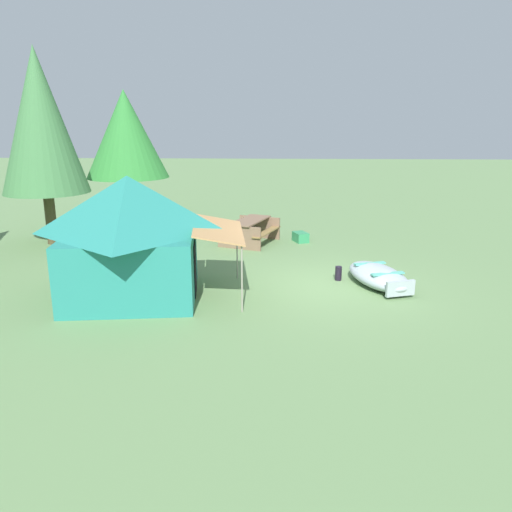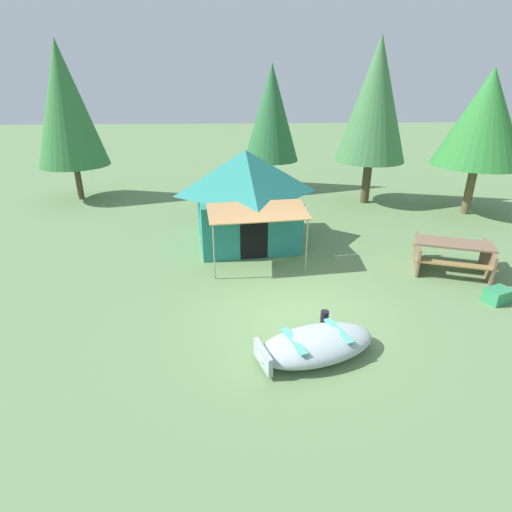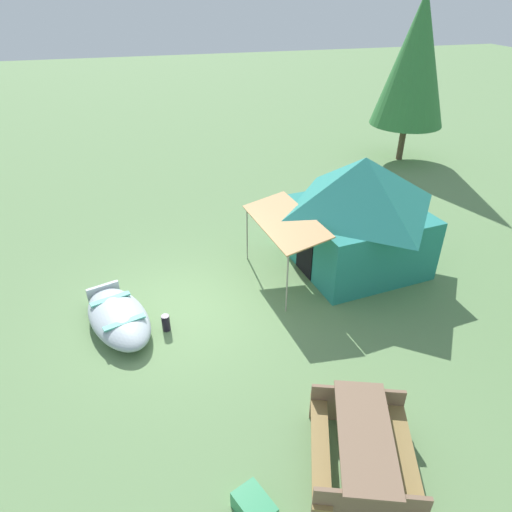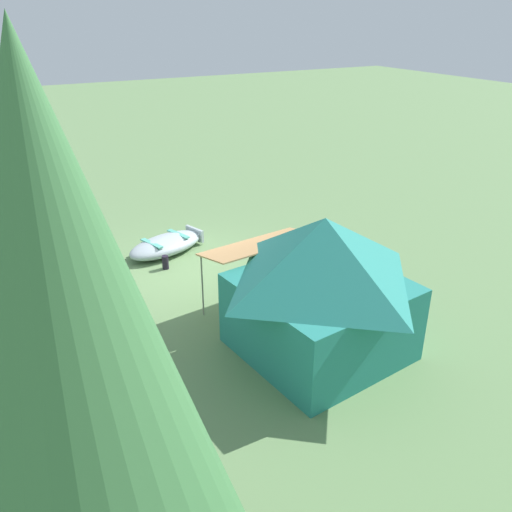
{
  "view_description": "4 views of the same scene",
  "coord_description": "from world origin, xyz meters",
  "px_view_note": "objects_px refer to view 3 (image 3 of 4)",
  "views": [
    {
      "loc": [
        -11.88,
        1.05,
        4.0
      ],
      "look_at": [
        -0.37,
        1.56,
        0.86
      ],
      "focal_mm": 35.8,
      "sensor_mm": 36.0,
      "label": 1
    },
    {
      "loc": [
        -1.22,
        -7.47,
        4.66
      ],
      "look_at": [
        -0.76,
        0.94,
        0.98
      ],
      "focal_mm": 28.69,
      "sensor_mm": 36.0,
      "label": 2
    },
    {
      "loc": [
        7.95,
        -0.54,
        6.16
      ],
      "look_at": [
        0.24,
        1.51,
        1.28
      ],
      "focal_mm": 31.68,
      "sensor_mm": 36.0,
      "label": 3
    },
    {
      "loc": [
        4.34,
        11.38,
        6.1
      ],
      "look_at": [
        -0.77,
        1.98,
        1.08
      ],
      "focal_mm": 37.01,
      "sensor_mm": 36.0,
      "label": 4
    }
  ],
  "objects_px": {
    "beached_rowboat": "(118,317)",
    "canvas_cabin_tent": "(359,211)",
    "fuel_can": "(166,323)",
    "pine_tree_far_center": "(416,60)",
    "picnic_table": "(363,446)",
    "cooler_box": "(254,508)"
  },
  "relations": [
    {
      "from": "canvas_cabin_tent",
      "to": "picnic_table",
      "type": "distance_m",
      "value": 5.86
    },
    {
      "from": "picnic_table",
      "to": "cooler_box",
      "type": "relative_size",
      "value": 4.03
    },
    {
      "from": "canvas_cabin_tent",
      "to": "cooler_box",
      "type": "height_order",
      "value": "canvas_cabin_tent"
    },
    {
      "from": "cooler_box",
      "to": "fuel_can",
      "type": "xyz_separation_m",
      "value": [
        -4.12,
        -0.79,
        0.02
      ]
    },
    {
      "from": "canvas_cabin_tent",
      "to": "fuel_can",
      "type": "xyz_separation_m",
      "value": [
        1.42,
        -4.84,
        -1.26
      ]
    },
    {
      "from": "canvas_cabin_tent",
      "to": "fuel_can",
      "type": "distance_m",
      "value": 5.2
    },
    {
      "from": "cooler_box",
      "to": "pine_tree_far_center",
      "type": "bearing_deg",
      "value": 143.0
    },
    {
      "from": "beached_rowboat",
      "to": "canvas_cabin_tent",
      "type": "height_order",
      "value": "canvas_cabin_tent"
    },
    {
      "from": "picnic_table",
      "to": "fuel_can",
      "type": "xyz_separation_m",
      "value": [
        -3.85,
        -2.47,
        -0.31
      ]
    },
    {
      "from": "canvas_cabin_tent",
      "to": "picnic_table",
      "type": "bearing_deg",
      "value": -24.2
    },
    {
      "from": "fuel_can",
      "to": "pine_tree_far_center",
      "type": "distance_m",
      "value": 13.42
    },
    {
      "from": "picnic_table",
      "to": "cooler_box",
      "type": "height_order",
      "value": "picnic_table"
    },
    {
      "from": "pine_tree_far_center",
      "to": "beached_rowboat",
      "type": "bearing_deg",
      "value": -54.63
    },
    {
      "from": "pine_tree_far_center",
      "to": "fuel_can",
      "type": "bearing_deg",
      "value": -50.93
    },
    {
      "from": "picnic_table",
      "to": "pine_tree_far_center",
      "type": "distance_m",
      "value": 14.56
    },
    {
      "from": "cooler_box",
      "to": "fuel_can",
      "type": "bearing_deg",
      "value": -169.11
    },
    {
      "from": "picnic_table",
      "to": "cooler_box",
      "type": "bearing_deg",
      "value": -80.87
    },
    {
      "from": "picnic_table",
      "to": "canvas_cabin_tent",
      "type": "bearing_deg",
      "value": 155.8
    },
    {
      "from": "fuel_can",
      "to": "pine_tree_far_center",
      "type": "height_order",
      "value": "pine_tree_far_center"
    },
    {
      "from": "picnic_table",
      "to": "pine_tree_far_center",
      "type": "xyz_separation_m",
      "value": [
        -12.01,
        7.58,
        3.22
      ]
    },
    {
      "from": "canvas_cabin_tent",
      "to": "fuel_can",
      "type": "height_order",
      "value": "canvas_cabin_tent"
    },
    {
      "from": "picnic_table",
      "to": "cooler_box",
      "type": "distance_m",
      "value": 1.73
    }
  ]
}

